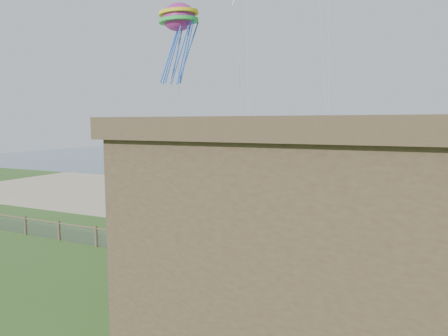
{
  "coord_description": "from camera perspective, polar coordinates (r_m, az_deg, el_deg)",
  "views": [
    {
      "loc": [
        10.58,
        -11.69,
        7.29
      ],
      "look_at": [
        1.43,
        8.0,
        4.85
      ],
      "focal_mm": 32.0,
      "sensor_mm": 36.0,
      "label": 1
    }
  ],
  "objects": [
    {
      "name": "ocean",
      "position": [
        78.74,
        17.1,
        0.81
      ],
      "size": [
        160.0,
        68.0,
        0.02
      ],
      "primitive_type": "cube",
      "color": "slate",
      "rests_on": "ground"
    },
    {
      "name": "ground",
      "position": [
        17.37,
        -16.49,
        -18.69
      ],
      "size": [
        160.0,
        160.0,
        0.0
      ],
      "primitive_type": "plane",
      "color": "#36571D",
      "rests_on": "ground"
    },
    {
      "name": "chainlink_fence",
      "position": [
        21.68,
        -5.79,
        -11.74
      ],
      "size": [
        36.2,
        0.2,
        1.25
      ],
      "primitive_type": null,
      "color": "brown",
      "rests_on": "ground"
    },
    {
      "name": "sand_beach",
      "position": [
        36.05,
        7.37,
        -5.31
      ],
      "size": [
        72.0,
        20.0,
        0.02
      ],
      "primitive_type": "cube",
      "color": "tan",
      "rests_on": "ground"
    },
    {
      "name": "octopus_kite",
      "position": [
        29.14,
        -6.5,
        17.67
      ],
      "size": [
        3.27,
        2.58,
        6.06
      ],
      "primitive_type": null,
      "rotation": [
        0.0,
        0.0,
        -0.18
      ],
      "color": "#F9272B"
    },
    {
      "name": "picnic_table",
      "position": [
        18.93,
        -0.25,
        -15.13
      ],
      "size": [
        1.82,
        1.5,
        0.68
      ],
      "primitive_type": null,
      "rotation": [
        0.0,
        0.0,
        -0.19
      ],
      "color": "brown",
      "rests_on": "ground"
    }
  ]
}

